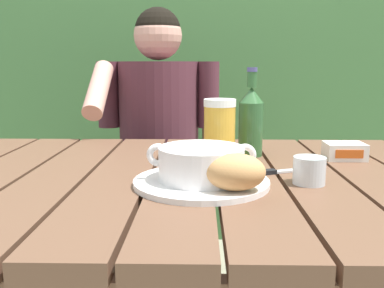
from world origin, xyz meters
name	(u,v)px	position (x,y,z in m)	size (l,w,h in m)	color
dining_table	(183,211)	(0.00, 0.00, 0.67)	(1.32, 0.93, 0.76)	brown
hedge_backdrop	(235,49)	(0.25, 1.72, 1.10)	(3.17, 0.99, 2.48)	#45733E
chair_near_diner	(163,183)	(-0.13, 0.90, 0.48)	(0.43, 0.41, 0.96)	brown
person_eating	(158,137)	(-0.13, 0.70, 0.72)	(0.48, 0.47, 1.23)	#502731
serving_plate	(201,182)	(0.04, -0.09, 0.76)	(0.29, 0.29, 0.01)	white
soup_bowl	(201,162)	(0.04, -0.09, 0.81)	(0.23, 0.18, 0.08)	white
bread_roll	(235,172)	(0.11, -0.17, 0.81)	(0.12, 0.09, 0.07)	tan
beer_glass	(220,130)	(0.09, 0.14, 0.84)	(0.08, 0.08, 0.16)	gold
beer_bottle	(251,120)	(0.18, 0.21, 0.86)	(0.07, 0.07, 0.25)	#2F5C2F
water_glass_small	(309,170)	(0.28, -0.08, 0.79)	(0.07, 0.07, 0.06)	silver
butter_tub	(344,151)	(0.43, 0.16, 0.78)	(0.10, 0.08, 0.04)	white
table_knife	(274,172)	(0.22, 0.00, 0.76)	(0.15, 0.07, 0.01)	silver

